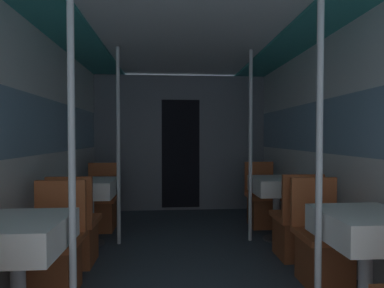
{
  "coord_description": "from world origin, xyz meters",
  "views": [
    {
      "loc": [
        -0.19,
        -1.23,
        1.25
      ],
      "look_at": [
        0.1,
        2.53,
        1.16
      ],
      "focal_mm": 28.0,
      "sensor_mm": 36.0,
      "label": 1
    }
  ],
  "objects": [
    {
      "name": "chair_right_far_1",
      "position": [
        1.1,
        2.84,
        0.28
      ],
      "size": [
        0.41,
        0.41,
        0.88
      ],
      "rotation": [
        0.0,
        0.0,
        3.14
      ],
      "color": "brown",
      "rests_on": "ground_plane"
    },
    {
      "name": "support_pole_left_1",
      "position": [
        -0.78,
        2.29,
        1.14
      ],
      "size": [
        0.04,
        0.04,
        2.28
      ],
      "color": "silver",
      "rests_on": "ground_plane"
    },
    {
      "name": "support_pole_right_1",
      "position": [
        0.78,
        2.29,
        1.14
      ],
      "size": [
        0.04,
        0.04,
        2.28
      ],
      "color": "silver",
      "rests_on": "ground_plane"
    },
    {
      "name": "chair_left_far_1",
      "position": [
        -1.1,
        2.84,
        0.28
      ],
      "size": [
        0.41,
        0.41,
        0.88
      ],
      "rotation": [
        0.0,
        0.0,
        3.14
      ],
      "color": "brown",
      "rests_on": "ground_plane"
    },
    {
      "name": "dining_table_right_1",
      "position": [
        1.1,
        2.29,
        0.63
      ],
      "size": [
        0.57,
        0.57,
        0.75
      ],
      "color": "#4C4C51",
      "rests_on": "ground_plane"
    },
    {
      "name": "chair_right_far_0",
      "position": [
        1.1,
        1.19,
        0.28
      ],
      "size": [
        0.41,
        0.41,
        0.88
      ],
      "rotation": [
        0.0,
        0.0,
        3.14
      ],
      "color": "brown",
      "rests_on": "ground_plane"
    },
    {
      "name": "chair_left_far_0",
      "position": [
        -1.1,
        1.19,
        0.28
      ],
      "size": [
        0.41,
        0.41,
        0.88
      ],
      "rotation": [
        0.0,
        0.0,
        3.14
      ],
      "color": "brown",
      "rests_on": "ground_plane"
    },
    {
      "name": "chair_right_near_1",
      "position": [
        1.1,
        1.73,
        0.28
      ],
      "size": [
        0.41,
        0.41,
        0.88
      ],
      "color": "brown",
      "rests_on": "ground_plane"
    },
    {
      "name": "support_pole_left_0",
      "position": [
        -0.78,
        0.64,
        1.14
      ],
      "size": [
        0.04,
        0.04,
        2.28
      ],
      "color": "silver",
      "rests_on": "ground_plane"
    },
    {
      "name": "wall_right",
      "position": [
        1.46,
        1.71,
        1.17
      ],
      "size": [
        0.05,
        6.23,
        2.28
      ],
      "color": "silver",
      "rests_on": "ground_plane"
    },
    {
      "name": "dining_table_right_0",
      "position": [
        1.1,
        0.64,
        0.63
      ],
      "size": [
        0.57,
        0.57,
        0.75
      ],
      "color": "#4C4C51",
      "rests_on": "ground_plane"
    },
    {
      "name": "dining_table_left_0",
      "position": [
        -1.1,
        0.64,
        0.63
      ],
      "size": [
        0.57,
        0.57,
        0.75
      ],
      "color": "#4C4C51",
      "rests_on": "ground_plane"
    },
    {
      "name": "wall_left",
      "position": [
        -1.46,
        1.71,
        1.17
      ],
      "size": [
        0.05,
        6.23,
        2.28
      ],
      "color": "silver",
      "rests_on": "ground_plane"
    },
    {
      "name": "ceiling_panel",
      "position": [
        0.0,
        1.71,
        2.32
      ],
      "size": [
        2.93,
        6.23,
        0.07
      ],
      "color": "silver",
      "rests_on": "wall_left"
    },
    {
      "name": "bulkhead_far",
      "position": [
        0.0,
        3.88,
        1.14
      ],
      "size": [
        2.87,
        0.09,
        2.28
      ],
      "color": "slate",
      "rests_on": "ground_plane"
    },
    {
      "name": "dining_table_left_1",
      "position": [
        -1.1,
        2.29,
        0.63
      ],
      "size": [
        0.57,
        0.57,
        0.75
      ],
      "color": "#4C4C51",
      "rests_on": "ground_plane"
    },
    {
      "name": "support_pole_right_0",
      "position": [
        0.78,
        0.64,
        1.14
      ],
      "size": [
        0.04,
        0.04,
        2.28
      ],
      "color": "silver",
      "rests_on": "ground_plane"
    },
    {
      "name": "chair_left_near_1",
      "position": [
        -1.1,
        1.73,
        0.28
      ],
      "size": [
        0.41,
        0.41,
        0.88
      ],
      "color": "brown",
      "rests_on": "ground_plane"
    }
  ]
}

